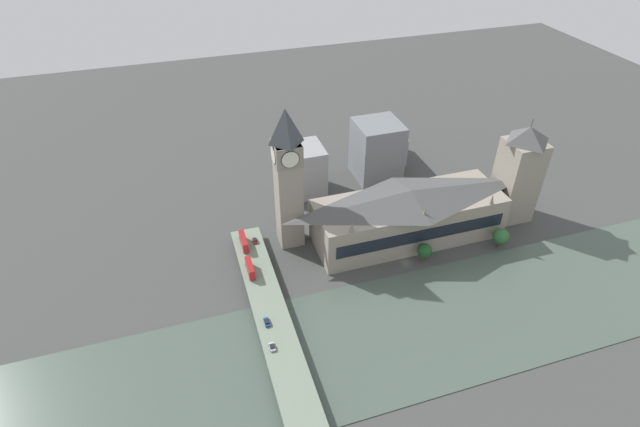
# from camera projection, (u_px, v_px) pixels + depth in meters

# --- Properties ---
(ground_plane) EXTENTS (600.00, 600.00, 0.00)m
(ground_plane) POSITION_uv_depth(u_px,v_px,m) (406.00, 263.00, 224.54)
(ground_plane) COLOR #424442
(river_water) EXTENTS (59.35, 360.00, 0.30)m
(river_water) POSITION_uv_depth(u_px,v_px,m) (446.00, 320.00, 197.13)
(river_water) COLOR #47564C
(river_water) RESTS_ON ground_plane
(parliament_hall) EXTENTS (29.46, 88.39, 26.39)m
(parliament_hall) POSITION_uv_depth(u_px,v_px,m) (408.00, 214.00, 232.09)
(parliament_hall) COLOR gray
(parliament_hall) RESTS_ON ground_plane
(clock_tower) EXTENTS (12.01, 12.01, 67.70)m
(clock_tower) POSITION_uv_depth(u_px,v_px,m) (288.00, 176.00, 215.63)
(clock_tower) COLOR gray
(clock_tower) RESTS_ON ground_plane
(victoria_tower) EXTENTS (16.80, 16.80, 53.32)m
(victoria_tower) POSITION_uv_depth(u_px,v_px,m) (518.00, 173.00, 239.05)
(victoria_tower) COLOR gray
(victoria_tower) RESTS_ON ground_plane
(road_bridge) EXTENTS (150.69, 13.40, 4.92)m
(road_bridge) POSITION_uv_depth(u_px,v_px,m) (284.00, 356.00, 178.84)
(road_bridge) COLOR #5D6A59
(road_bridge) RESTS_ON ground_plane
(double_decker_bus_lead) EXTENTS (10.88, 2.51, 4.89)m
(double_decker_bus_lead) POSITION_uv_depth(u_px,v_px,m) (250.00, 268.00, 210.70)
(double_decker_bus_lead) COLOR red
(double_decker_bus_lead) RESTS_ON road_bridge
(double_decker_bus_mid) EXTENTS (11.92, 2.52, 4.83)m
(double_decker_bus_mid) POSITION_uv_depth(u_px,v_px,m) (244.00, 241.00, 225.00)
(double_decker_bus_mid) COLOR red
(double_decker_bus_mid) RESTS_ON road_bridge
(car_northbound_lead) EXTENTS (4.35, 1.94, 1.40)m
(car_northbound_lead) POSITION_uv_depth(u_px,v_px,m) (267.00, 322.00, 189.35)
(car_northbound_lead) COLOR navy
(car_northbound_lead) RESTS_ON road_bridge
(car_northbound_mid) EXTENTS (3.86, 1.92, 1.29)m
(car_northbound_mid) POSITION_uv_depth(u_px,v_px,m) (272.00, 347.00, 180.04)
(car_northbound_mid) COLOR silver
(car_northbound_mid) RESTS_ON road_bridge
(car_northbound_tail) EXTENTS (4.01, 1.93, 1.42)m
(car_northbound_tail) POSITION_uv_depth(u_px,v_px,m) (255.00, 240.00, 228.41)
(car_northbound_tail) COLOR maroon
(car_northbound_tail) RESTS_ON road_bridge
(city_block_west) EXTENTS (21.44, 21.58, 26.41)m
(city_block_west) POSITION_uv_depth(u_px,v_px,m) (303.00, 170.00, 263.57)
(city_block_west) COLOR #939399
(city_block_west) RESTS_ON ground_plane
(city_block_center) EXTENTS (28.75, 25.11, 16.75)m
(city_block_center) POSITION_uv_depth(u_px,v_px,m) (378.00, 146.00, 294.72)
(city_block_center) COLOR #939399
(city_block_center) RESTS_ON ground_plane
(city_block_east) EXTENTS (24.12, 23.92, 32.51)m
(city_block_east) POSITION_uv_depth(u_px,v_px,m) (377.00, 150.00, 274.39)
(city_block_east) COLOR slate
(city_block_east) RESTS_ON ground_plane
(tree_embankment_near) EXTENTS (6.62, 6.62, 9.59)m
(tree_embankment_near) POSITION_uv_depth(u_px,v_px,m) (425.00, 251.00, 221.70)
(tree_embankment_near) COLOR brown
(tree_embankment_near) RESTS_ON ground_plane
(tree_embankment_mid) EXTENTS (7.46, 7.46, 9.98)m
(tree_embankment_mid) POSITION_uv_depth(u_px,v_px,m) (501.00, 236.00, 229.97)
(tree_embankment_mid) COLOR brown
(tree_embankment_mid) RESTS_ON ground_plane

